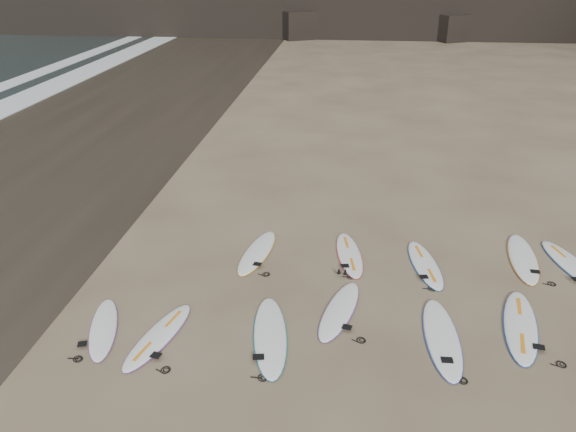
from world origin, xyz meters
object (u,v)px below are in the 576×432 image
(surfboard_0, at_px, (159,336))
(surfboard_8, at_px, (523,258))
(surfboard_3, at_px, (442,337))
(surfboard_5, at_px, (257,252))
(surfboard_11, at_px, (103,328))
(surfboard_9, at_px, (573,265))
(surfboard_6, at_px, (349,254))
(surfboard_4, at_px, (520,325))
(surfboard_7, at_px, (425,264))
(surfboard_1, at_px, (270,335))
(surfboard_2, at_px, (339,310))

(surfboard_0, xyz_separation_m, surfboard_8, (8.40, 4.21, 0.01))
(surfboard_3, bearing_deg, surfboard_0, -175.33)
(surfboard_5, relative_size, surfboard_8, 0.92)
(surfboard_3, distance_m, surfboard_11, 7.09)
(surfboard_8, distance_m, surfboard_9, 1.19)
(surfboard_5, distance_m, surfboard_6, 2.44)
(surfboard_4, relative_size, surfboard_7, 1.11)
(surfboard_3, distance_m, surfboard_9, 5.01)
(surfboard_4, relative_size, surfboard_9, 1.02)
(surfboard_0, xyz_separation_m, surfboard_3, (5.83, 0.58, 0.01))
(surfboard_3, bearing_deg, surfboard_1, -175.93)
(surfboard_4, height_order, surfboard_5, surfboard_4)
(surfboard_7, bearing_deg, surfboard_3, -98.74)
(surfboard_1, bearing_deg, surfboard_8, 23.58)
(surfboard_0, height_order, surfboard_11, surfboard_0)
(surfboard_2, relative_size, surfboard_6, 1.00)
(surfboard_5, bearing_deg, surfboard_7, 7.12)
(surfboard_5, distance_m, surfboard_9, 8.09)
(surfboard_1, bearing_deg, surfboard_9, 17.50)
(surfboard_0, bearing_deg, surfboard_5, 82.90)
(surfboard_4, height_order, surfboard_9, surfboard_4)
(surfboard_2, height_order, surfboard_3, surfboard_3)
(surfboard_2, bearing_deg, surfboard_11, -151.76)
(surfboard_2, bearing_deg, surfboard_9, 38.66)
(surfboard_9, bearing_deg, surfboard_11, -173.75)
(surfboard_4, bearing_deg, surfboard_6, 154.44)
(surfboard_3, bearing_deg, surfboard_5, 142.72)
(surfboard_9, xyz_separation_m, surfboard_11, (-10.80, -3.80, -0.01))
(surfboard_4, xyz_separation_m, surfboard_9, (2.00, 2.77, -0.00))
(surfboard_0, height_order, surfboard_7, surfboard_7)
(surfboard_1, height_order, surfboard_5, surfboard_1)
(surfboard_4, bearing_deg, surfboard_5, 168.24)
(surfboard_3, xyz_separation_m, surfboard_8, (2.56, 3.63, -0.00))
(surfboard_0, xyz_separation_m, surfboard_5, (1.47, 3.78, 0.00))
(surfboard_0, relative_size, surfboard_8, 0.88)
(surfboard_0, height_order, surfboard_4, surfboard_4)
(surfboard_1, xyz_separation_m, surfboard_4, (5.25, 0.90, -0.00))
(surfboard_9, relative_size, surfboard_11, 1.21)
(surfboard_6, relative_size, surfboard_9, 0.90)
(surfboard_2, relative_size, surfboard_11, 1.09)
(surfboard_5, bearing_deg, surfboard_8, 12.98)
(surfboard_3, xyz_separation_m, surfboard_9, (3.72, 3.35, -0.00))
(surfboard_3, height_order, surfboard_9, surfboard_3)
(surfboard_2, xyz_separation_m, surfboard_9, (5.85, 2.60, 0.00))
(surfboard_9, bearing_deg, surfboard_8, 153.41)
(surfboard_3, bearing_deg, surfboard_4, 17.85)
(surfboard_0, relative_size, surfboard_6, 0.98)
(surfboard_2, height_order, surfboard_11, surfboard_2)
(surfboard_0, relative_size, surfboard_5, 0.96)
(surfboard_2, height_order, surfboard_5, surfboard_5)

